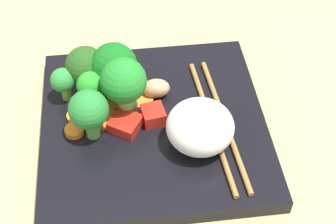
{
  "coord_description": "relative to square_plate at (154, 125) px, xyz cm",
  "views": [
    {
      "loc": [
        38.36,
        -2.94,
        44.89
      ],
      "look_at": [
        0.8,
        1.59,
        3.9
      ],
      "focal_mm": 53.79,
      "sensor_mm": 36.0,
      "label": 1
    }
  ],
  "objects": [
    {
      "name": "chicken_piece_0",
      "position": [
        -8.07,
        -3.18,
        1.68
      ],
      "size": [
        2.59,
        2.87,
        1.45
      ],
      "primitive_type": "ellipsoid",
      "rotation": [
        0.0,
        0.0,
        1.3
      ],
      "color": "tan",
      "rests_on": "square_plate"
    },
    {
      "name": "carrot_slice_0",
      "position": [
        -2.82,
        -4.48,
        1.2
      ],
      "size": [
        2.89,
        2.89,
        0.51
      ],
      "primitive_type": "cylinder",
      "rotation": [
        0.0,
        0.0,
        3.72
      ],
      "color": "orange",
      "rests_on": "square_plate"
    },
    {
      "name": "carrot_slice_5",
      "position": [
        -3.18,
        -1.16,
        1.19
      ],
      "size": [
        3.52,
        3.52,
        0.47
      ],
      "primitive_type": "cylinder",
      "rotation": [
        0.0,
        0.0,
        6.06
      ],
      "color": "orange",
      "rests_on": "square_plate"
    },
    {
      "name": "broccoli_floret_2",
      "position": [
        -6.14,
        -7.26,
        4.4
      ],
      "size": [
        4.77,
        4.77,
        6.05
      ],
      "color": "#64AE4C",
      "rests_on": "square_plate"
    },
    {
      "name": "broccoli_floret_3",
      "position": [
        -1.74,
        -3.0,
        5.54
      ],
      "size": [
        5.19,
        5.19,
        7.51
      ],
      "color": "#7FBE56",
      "rests_on": "square_plate"
    },
    {
      "name": "carrot_slice_2",
      "position": [
        -0.58,
        -5.45,
        1.21
      ],
      "size": [
        3.12,
        3.12,
        0.52
      ],
      "primitive_type": "cylinder",
      "rotation": [
        0.0,
        0.0,
        4.73
      ],
      "color": "orange",
      "rests_on": "square_plate"
    },
    {
      "name": "broccoli_floret_5",
      "position": [
        -4.75,
        -9.94,
        3.67
      ],
      "size": [
        2.86,
        2.86,
        4.42
      ],
      "color": "#65A144",
      "rests_on": "square_plate"
    },
    {
      "name": "broccoli_floret_1",
      "position": [
        1.24,
        -6.96,
        4.71
      ],
      "size": [
        4.38,
        4.38,
        6.17
      ],
      "color": "#5DA349",
      "rests_on": "square_plate"
    },
    {
      "name": "ground_plane",
      "position": [
        0.0,
        0.0,
        -1.95
      ],
      "size": [
        110.0,
        110.0,
        2.0
      ],
      "primitive_type": "cube",
      "color": "tan"
    },
    {
      "name": "chopstick_pair",
      "position": [
        1.56,
        7.22,
        1.25
      ],
      "size": [
        20.15,
        3.65,
        0.6
      ],
      "rotation": [
        0.0,
        0.0,
        3.22
      ],
      "color": "olive",
      "rests_on": "square_plate"
    },
    {
      "name": "carrot_slice_3",
      "position": [
        -1.45,
        -8.78,
        1.18
      ],
      "size": [
        3.02,
        3.02,
        0.46
      ],
      "primitive_type": "cylinder",
      "rotation": [
        0.0,
        0.0,
        5.39
      ],
      "color": "orange",
      "rests_on": "square_plate"
    },
    {
      "name": "carrot_slice_1",
      "position": [
        -5.68,
        -1.54,
        1.32
      ],
      "size": [
        3.66,
        3.66,
        0.73
      ],
      "primitive_type": "cylinder",
      "rotation": [
        0.0,
        0.0,
        1.98
      ],
      "color": "orange",
      "rests_on": "square_plate"
    },
    {
      "name": "broccoli_floret_0",
      "position": [
        -3.07,
        -6.73,
        4.16
      ],
      "size": [
        3.24,
        3.24,
        5.02
      ],
      "color": "#5F9439",
      "rests_on": "square_plate"
    },
    {
      "name": "chicken_piece_1",
      "position": [
        -3.93,
        0.73,
        2.1
      ],
      "size": [
        2.38,
        3.33,
        2.29
      ],
      "primitive_type": "ellipsoid",
      "rotation": [
        0.0,
        0.0,
        4.69
      ],
      "color": "tan",
      "rests_on": "square_plate"
    },
    {
      "name": "rice_mound",
      "position": [
        4.04,
        4.63,
        3.7
      ],
      "size": [
        8.86,
        8.99,
        5.5
      ],
      "primitive_type": "ellipsoid",
      "rotation": [
        0.0,
        0.0,
        6.0
      ],
      "color": "white",
      "rests_on": "square_plate"
    },
    {
      "name": "broccoli_floret_4",
      "position": [
        -5.25,
        -3.97,
        4.86
      ],
      "size": [
        5.5,
        5.5,
        6.94
      ],
      "color": "#5FA142",
      "rests_on": "square_plate"
    },
    {
      "name": "pepper_chunk_0",
      "position": [
        0.29,
        -0.3,
        1.8
      ],
      "size": [
        3.0,
        2.89,
        1.69
      ],
      "primitive_type": "cube",
      "rotation": [
        0.0,
        0.0,
        1.74
      ],
      "color": "red",
      "rests_on": "square_plate"
    },
    {
      "name": "pepper_chunk_1",
      "position": [
        0.76,
        -3.22,
        1.62
      ],
      "size": [
        4.33,
        4.34,
        1.34
      ],
      "primitive_type": "cube",
      "rotation": [
        0.0,
        0.0,
        5.72
      ],
      "color": "red",
      "rests_on": "square_plate"
    },
    {
      "name": "carrot_slice_4",
      "position": [
        0.84,
        -8.93,
        1.31
      ],
      "size": [
        2.92,
        2.92,
        0.72
      ],
      "primitive_type": "cylinder",
      "rotation": [
        0.0,
        0.0,
        1.11
      ],
      "color": "orange",
      "rests_on": "square_plate"
    },
    {
      "name": "square_plate",
      "position": [
        0.0,
        0.0,
        0.0
      ],
      "size": [
        25.61,
        25.61,
        1.9
      ],
      "primitive_type": "cube",
      "rotation": [
        0.0,
        0.0,
        -0.0
      ],
      "color": "black",
      "rests_on": "ground_plane"
    }
  ]
}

